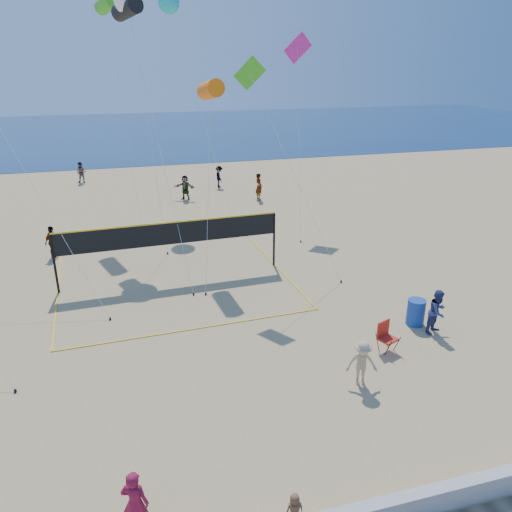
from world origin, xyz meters
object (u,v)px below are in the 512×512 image
object	(u,v)px
camp_chair	(386,335)
volleyball_net	(170,240)
woman	(135,503)
trash_barrel	(416,312)

from	to	relation	value
camp_chair	volleyball_net	world-z (taller)	volleyball_net
woman	trash_barrel	world-z (taller)	woman
trash_barrel	woman	bearing A→B (deg)	-149.44
volleyball_net	woman	bearing A→B (deg)	-102.47
woman	volleyball_net	bearing A→B (deg)	-77.09
woman	volleyball_net	distance (m)	13.16
woman	volleyball_net	size ratio (longest dim) A/B	0.16
trash_barrel	volleyball_net	xyz separation A→B (m)	(-8.17, 6.72, 1.34)
camp_chair	woman	bearing A→B (deg)	-171.17
camp_chair	volleyball_net	distance (m)	10.19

